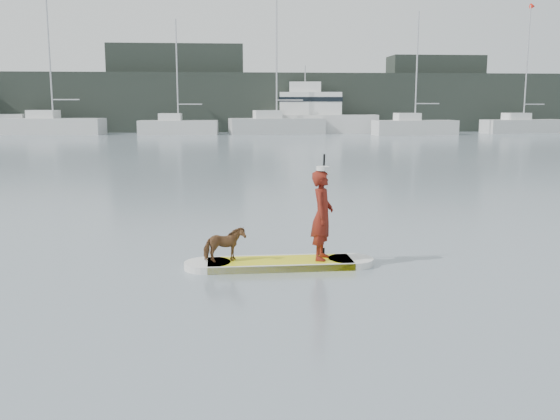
{
  "coord_description": "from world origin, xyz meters",
  "views": [
    {
      "loc": [
        -4.36,
        -14.1,
        2.78
      ],
      "look_at": [
        -3.54,
        -3.63,
        1.0
      ],
      "focal_mm": 40.0,
      "sensor_mm": 36.0,
      "label": 1
    }
  ],
  "objects": [
    {
      "name": "motor_yacht_a",
      "position": [
        4.17,
        48.12,
        1.86
      ],
      "size": [
        11.3,
        4.54,
        6.6
      ],
      "rotation": [
        0.0,
        0.0,
        -0.11
      ],
      "color": "silver",
      "rests_on": "ground"
    },
    {
      "name": "shore_building_east",
      "position": [
        18.0,
        54.0,
        4.0
      ],
      "size": [
        10.0,
        4.0,
        8.0
      ],
      "primitive_type": "cube",
      "color": "black",
      "rests_on": "ground"
    },
    {
      "name": "paddleboard",
      "position": [
        -3.54,
        -3.63,
        0.06
      ],
      "size": [
        3.3,
        0.87,
        0.12
      ],
      "rotation": [
        0.0,
        0.0,
        0.03
      ],
      "color": "yellow",
      "rests_on": "ground"
    },
    {
      "name": "paddle",
      "position": [
        -2.76,
        -3.36,
        0.8
      ],
      "size": [
        0.1,
        0.3,
        2.0
      ],
      "rotation": [
        0.0,
        0.0,
        0.03
      ],
      "color": "black",
      "rests_on": "ground"
    },
    {
      "name": "ground",
      "position": [
        0.0,
        0.0,
        0.0
      ],
      "size": [
        140.0,
        140.0,
        0.0
      ],
      "primitive_type": "plane",
      "color": "slate",
      "rests_on": "ground"
    },
    {
      "name": "shore_building_west",
      "position": [
        -10.0,
        54.0,
        4.5
      ],
      "size": [
        14.0,
        4.0,
        9.0
      ],
      "primitive_type": "cube",
      "color": "black",
      "rests_on": "ground"
    },
    {
      "name": "sailboat_d",
      "position": [
        -0.03,
        46.14,
        0.95
      ],
      "size": [
        9.29,
        3.91,
        13.28
      ],
      "rotation": [
        0.0,
        0.0,
        0.13
      ],
      "color": "silver",
      "rests_on": "ground"
    },
    {
      "name": "dog",
      "position": [
        -4.49,
        -3.66,
        0.42
      ],
      "size": [
        0.77,
        0.54,
        0.59
      ],
      "primitive_type": "imported",
      "rotation": [
        0.0,
        0.0,
        1.92
      ],
      "color": "brown",
      "rests_on": "paddleboard"
    },
    {
      "name": "paddler",
      "position": [
        -2.8,
        -3.61,
        0.9
      ],
      "size": [
        0.53,
        0.65,
        1.55
      ],
      "primitive_type": "imported",
      "rotation": [
        0.0,
        0.0,
        1.26
      ],
      "color": "maroon",
      "rests_on": "paddleboard"
    },
    {
      "name": "white_cap",
      "position": [
        -2.8,
        -3.61,
        1.71
      ],
      "size": [
        0.22,
        0.22,
        0.07
      ],
      "primitive_type": "cylinder",
      "color": "silver",
      "rests_on": "paddler"
    },
    {
      "name": "sailboat_c",
      "position": [
        -9.35,
        45.71,
        0.78
      ],
      "size": [
        7.43,
        2.67,
        10.56
      ],
      "rotation": [
        0.0,
        0.0,
        -0.03
      ],
      "color": "silver",
      "rests_on": "ground"
    },
    {
      "name": "sailboat_b",
      "position": [
        -21.17,
        46.89,
        0.96
      ],
      "size": [
        9.58,
        3.79,
        13.86
      ],
      "rotation": [
        0.0,
        0.0,
        -0.11
      ],
      "color": "silver",
      "rests_on": "ground"
    },
    {
      "name": "sailboat_e",
      "position": [
        12.73,
        43.42,
        0.8
      ],
      "size": [
        7.85,
        3.05,
        11.14
      ],
      "rotation": [
        0.0,
        0.0,
        0.07
      ],
      "color": "silver",
      "rests_on": "ground"
    },
    {
      "name": "shore_mass",
      "position": [
        0.0,
        53.0,
        3.0
      ],
      "size": [
        90.0,
        6.0,
        6.0
      ],
      "primitive_type": "cube",
      "color": "black",
      "rests_on": "ground"
    },
    {
      "name": "sailboat_f",
      "position": [
        24.62,
        46.37,
        0.84
      ],
      "size": [
        8.59,
        3.79,
        12.43
      ],
      "rotation": [
        0.0,
        0.0,
        0.17
      ],
      "color": "silver",
      "rests_on": "ground"
    }
  ]
}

